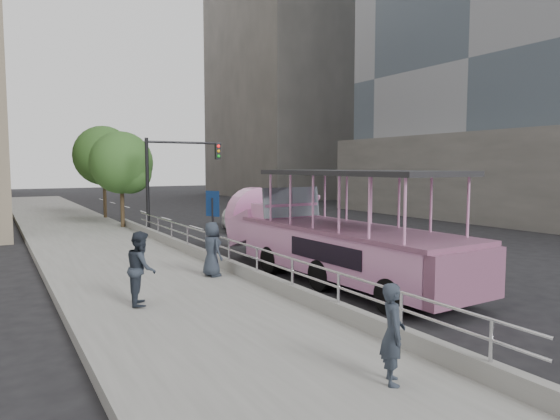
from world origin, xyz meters
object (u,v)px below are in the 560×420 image
Objects in this scene: duck_boat at (327,238)px; street_tree_near at (123,165)px; pedestrian_mid at (141,268)px; street_tree_far at (105,158)px; parking_sign at (213,220)px; pedestrian_near at (393,333)px; pedestrian_far at (212,249)px; car at (239,217)px; traffic_signal at (170,171)px.

street_tree_near is at bearing 101.41° from duck_boat.
street_tree_far is at bearing 6.90° from pedestrian_mid.
parking_sign is 12.11m from street_tree_near.
pedestrian_far reaches higher than pedestrian_near.
pedestrian_near is (-7.16, -20.61, 0.34)m from car.
parking_sign is 0.44× the size of street_tree_far.
pedestrian_far is at bearing -101.45° from traffic_signal.
traffic_signal reaches higher than car.
parking_sign is at bearing 25.18° from pedestrian_near.
car is 0.88× the size of traffic_signal.
street_tree_near is (-1.60, 3.43, 0.32)m from traffic_signal.
pedestrian_near is (-4.25, -7.73, -0.23)m from duck_boat.
traffic_signal is (4.99, 13.11, 2.27)m from pedestrian_mid.
pedestrian_mid is 14.21m from traffic_signal.
pedestrian_far is 14.68m from street_tree_near.
street_tree_far reaches higher than car.
pedestrian_mid is (-9.41, -14.03, 0.45)m from car.
parking_sign is 18.11m from street_tree_far.
street_tree_near is (1.15, 23.12, 2.71)m from pedestrian_near.
street_tree_near is at bearing -11.16° from pedestrian_far.
car is 2.80× the size of pedestrian_near.
pedestrian_near is 0.57× the size of parking_sign.
car is 10.89m from street_tree_far.
traffic_signal is at bearing 97.18° from duck_boat.
street_tree_near reaches higher than traffic_signal.
pedestrian_mid reaches higher than pedestrian_far.
street_tree_far is at bearing 97.73° from duck_boat.
traffic_signal is 9.57m from street_tree_far.
parking_sign is (-2.66, 3.46, 0.44)m from duck_boat.
duck_boat is 1.71× the size of street_tree_far.
street_tree_far is at bearing 30.62° from pedestrian_near.
duck_boat is at bearing 4.46° from pedestrian_near.
car is 2.64× the size of pedestrian_far.
duck_boat is 15.89m from street_tree_near.
pedestrian_mid reaches higher than car.
pedestrian_mid is at bearing -110.85° from traffic_signal.
pedestrian_near is at bearing -98.10° from parking_sign.
street_tree_near is (-3.10, 15.39, 2.47)m from duck_boat.
pedestrian_near is at bearing -90.71° from car.
street_tree_near is (-6.01, 2.51, 3.04)m from car.
street_tree_far is at bearing 142.81° from car.
parking_sign is at bearing -97.73° from traffic_signal.
pedestrian_far is at bearing -92.33° from street_tree_far.
street_tree_far is at bearing -10.98° from pedestrian_far.
car is at bearing 59.40° from parking_sign.
pedestrian_mid is at bearing 52.12° from pedestrian_near.
car is at bearing 77.27° from duck_boat.
pedestrian_far is 20.68m from street_tree_far.
parking_sign reaches higher than pedestrian_near.
parking_sign reaches higher than pedestrian_far.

